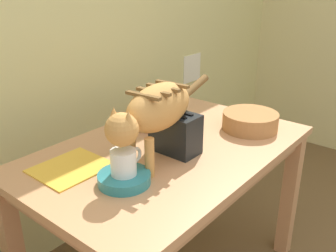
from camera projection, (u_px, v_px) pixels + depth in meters
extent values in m
cube|color=#D6CF85|center=(64.00, 16.00, 1.87)|extent=(4.78, 0.10, 2.50)
cube|color=white|center=(192.00, 68.00, 2.74)|extent=(0.20, 0.01, 0.20)
cube|color=tan|center=(168.00, 151.00, 1.64)|extent=(1.27, 0.81, 0.03)
cube|color=tan|center=(168.00, 162.00, 1.66)|extent=(1.19, 0.73, 0.07)
cube|color=tan|center=(289.00, 196.00, 1.99)|extent=(0.07, 0.07, 0.71)
cube|color=tan|center=(183.00, 157.00, 2.41)|extent=(0.07, 0.07, 0.71)
ellipsoid|color=#CD9049|center=(159.00, 107.00, 1.43)|extent=(0.36, 0.18, 0.18)
cube|color=brown|center=(172.00, 84.00, 1.47)|extent=(0.03, 0.15, 0.01)
cube|color=brown|center=(163.00, 88.00, 1.42)|extent=(0.03, 0.15, 0.01)
cube|color=brown|center=(153.00, 92.00, 1.38)|extent=(0.03, 0.15, 0.01)
cube|color=brown|center=(143.00, 96.00, 1.33)|extent=(0.03, 0.15, 0.01)
cylinder|color=#CD9049|center=(150.00, 158.00, 1.37)|extent=(0.04, 0.04, 0.15)
cylinder|color=#CD9049|center=(131.00, 152.00, 1.42)|extent=(0.04, 0.04, 0.15)
cylinder|color=#CD9049|center=(185.00, 136.00, 1.56)|extent=(0.04, 0.04, 0.15)
cylinder|color=#CD9049|center=(168.00, 131.00, 1.60)|extent=(0.04, 0.04, 0.15)
sphere|color=#CD9049|center=(122.00, 130.00, 1.28)|extent=(0.12, 0.12, 0.12)
cone|color=#CD9049|center=(128.00, 118.00, 1.24)|extent=(0.04, 0.04, 0.05)
cone|color=#CD9049|center=(114.00, 114.00, 1.27)|extent=(0.04, 0.04, 0.05)
cylinder|color=brown|center=(195.00, 87.00, 1.62)|extent=(0.19, 0.05, 0.07)
cylinder|color=teal|center=(124.00, 178.00, 1.35)|extent=(0.19, 0.19, 0.04)
cylinder|color=white|center=(123.00, 162.00, 1.32)|extent=(0.09, 0.09, 0.09)
torus|color=white|center=(135.00, 155.00, 1.36)|extent=(0.06, 0.01, 0.06)
cube|color=yellow|center=(71.00, 168.00, 1.46)|extent=(0.27, 0.24, 0.01)
cube|color=#4086C7|center=(150.00, 124.00, 1.87)|extent=(0.18, 0.14, 0.01)
cube|color=#D63F31|center=(150.00, 123.00, 1.85)|extent=(0.18, 0.13, 0.01)
cube|color=gold|center=(148.00, 119.00, 1.85)|extent=(0.18, 0.13, 0.02)
cylinder|color=#B07541|center=(250.00, 121.00, 1.81)|extent=(0.27, 0.27, 0.08)
cylinder|color=#4F351D|center=(250.00, 120.00, 1.81)|extent=(0.22, 0.22, 0.07)
cube|color=black|center=(175.00, 133.00, 1.57)|extent=(0.12, 0.20, 0.17)
cube|color=black|center=(172.00, 114.00, 1.52)|extent=(0.02, 0.14, 0.01)
cube|color=black|center=(179.00, 112.00, 1.55)|extent=(0.02, 0.14, 0.01)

